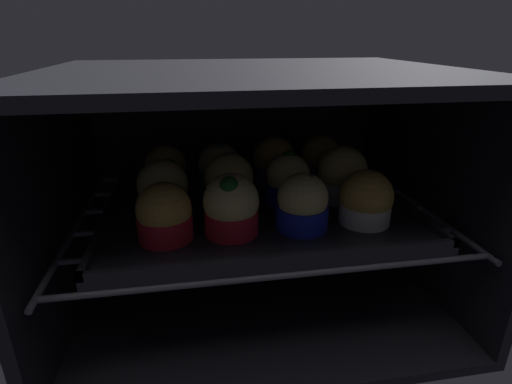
{
  "coord_description": "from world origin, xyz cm",
  "views": [
    {
      "loc": [
        -9.7,
        -35.62,
        39.94
      ],
      "look_at": [
        0.0,
        21.03,
        17.14
      ],
      "focal_mm": 27.95,
      "sensor_mm": 36.0,
      "label": 1
    }
  ],
  "objects_px": {
    "muffin_row0_col3": "(366,200)",
    "muffin_row2_col1": "(220,168)",
    "muffin_row0_col2": "(303,204)",
    "muffin_row2_col0": "(166,170)",
    "muffin_row1_col2": "(288,180)",
    "muffin_row2_col2": "(274,162)",
    "baking_tray": "(256,207)",
    "muffin_row0_col0": "(164,215)",
    "muffin_row2_col3": "(321,159)",
    "muffin_row1_col0": "(163,189)",
    "muffin_row1_col3": "(342,175)",
    "muffin_row1_col1": "(229,183)",
    "muffin_row0_col1": "(231,207)"
  },
  "relations": [
    {
      "from": "muffin_row0_col2",
      "to": "muffin_row1_col3",
      "type": "relative_size",
      "value": 0.9
    },
    {
      "from": "muffin_row0_col3",
      "to": "muffin_row2_col1",
      "type": "height_order",
      "value": "muffin_row0_col3"
    },
    {
      "from": "muffin_row2_col2",
      "to": "muffin_row2_col3",
      "type": "height_order",
      "value": "muffin_row2_col2"
    },
    {
      "from": "baking_tray",
      "to": "muffin_row1_col3",
      "type": "xyz_separation_m",
      "value": [
        0.14,
        -0.0,
        0.04
      ]
    },
    {
      "from": "baking_tray",
      "to": "muffin_row2_col1",
      "type": "distance_m",
      "value": 0.11
    },
    {
      "from": "baking_tray",
      "to": "muffin_row1_col2",
      "type": "bearing_deg",
      "value": -1.33
    },
    {
      "from": "muffin_row1_col3",
      "to": "muffin_row1_col0",
      "type": "bearing_deg",
      "value": 179.9
    },
    {
      "from": "muffin_row2_col1",
      "to": "muffin_row2_col2",
      "type": "height_order",
      "value": "muffin_row2_col2"
    },
    {
      "from": "muffin_row0_col3",
      "to": "muffin_row2_col1",
      "type": "relative_size",
      "value": 1.01
    },
    {
      "from": "muffin_row0_col2",
      "to": "muffin_row1_col0",
      "type": "relative_size",
      "value": 0.99
    },
    {
      "from": "muffin_row2_col0",
      "to": "muffin_row2_col3",
      "type": "height_order",
      "value": "muffin_row2_col3"
    },
    {
      "from": "muffin_row0_col2",
      "to": "muffin_row2_col0",
      "type": "bearing_deg",
      "value": 135.33
    },
    {
      "from": "baking_tray",
      "to": "muffin_row0_col2",
      "type": "distance_m",
      "value": 0.11
    },
    {
      "from": "muffin_row0_col1",
      "to": "muffin_row0_col3",
      "type": "bearing_deg",
      "value": 0.56
    },
    {
      "from": "baking_tray",
      "to": "muffin_row0_col2",
      "type": "relative_size",
      "value": 5.78
    },
    {
      "from": "muffin_row1_col3",
      "to": "muffin_row2_col0",
      "type": "relative_size",
      "value": 1.14
    },
    {
      "from": "muffin_row1_col2",
      "to": "baking_tray",
      "type": "bearing_deg",
      "value": 178.67
    },
    {
      "from": "muffin_row1_col1",
      "to": "muffin_row1_col2",
      "type": "xyz_separation_m",
      "value": [
        0.09,
        0.0,
        -0.0
      ]
    },
    {
      "from": "muffin_row1_col2",
      "to": "muffin_row2_col1",
      "type": "distance_m",
      "value": 0.13
    },
    {
      "from": "muffin_row1_col1",
      "to": "muffin_row2_col3",
      "type": "relative_size",
      "value": 1.04
    },
    {
      "from": "baking_tray",
      "to": "muffin_row0_col2",
      "type": "xyz_separation_m",
      "value": [
        0.05,
        -0.09,
        0.04
      ]
    },
    {
      "from": "muffin_row1_col3",
      "to": "muffin_row1_col2",
      "type": "bearing_deg",
      "value": 178.69
    },
    {
      "from": "muffin_row1_col0",
      "to": "muffin_row2_col3",
      "type": "bearing_deg",
      "value": 19.67
    },
    {
      "from": "muffin_row0_col0",
      "to": "muffin_row0_col3",
      "type": "height_order",
      "value": "same"
    },
    {
      "from": "muffin_row0_col3",
      "to": "muffin_row1_col2",
      "type": "relative_size",
      "value": 0.91
    },
    {
      "from": "muffin_row1_col1",
      "to": "muffin_row0_col1",
      "type": "bearing_deg",
      "value": -94.2
    },
    {
      "from": "muffin_row1_col0",
      "to": "muffin_row1_col2",
      "type": "distance_m",
      "value": 0.19
    },
    {
      "from": "muffin_row1_col1",
      "to": "muffin_row2_col2",
      "type": "distance_m",
      "value": 0.13
    },
    {
      "from": "muffin_row0_col2",
      "to": "muffin_row2_col0",
      "type": "distance_m",
      "value": 0.26
    },
    {
      "from": "muffin_row0_col1",
      "to": "muffin_row2_col0",
      "type": "relative_size",
      "value": 1.11
    },
    {
      "from": "muffin_row0_col3",
      "to": "muffin_row1_col1",
      "type": "xyz_separation_m",
      "value": [
        -0.18,
        0.09,
        0.01
      ]
    },
    {
      "from": "muffin_row2_col0",
      "to": "muffin_row2_col2",
      "type": "relative_size",
      "value": 0.9
    },
    {
      "from": "muffin_row0_col1",
      "to": "muffin_row1_col2",
      "type": "height_order",
      "value": "muffin_row0_col1"
    },
    {
      "from": "muffin_row0_col3",
      "to": "muffin_row1_col0",
      "type": "height_order",
      "value": "muffin_row1_col0"
    },
    {
      "from": "muffin_row2_col0",
      "to": "muffin_row2_col2",
      "type": "distance_m",
      "value": 0.19
    },
    {
      "from": "muffin_row2_col1",
      "to": "muffin_row2_col3",
      "type": "relative_size",
      "value": 0.93
    },
    {
      "from": "muffin_row0_col0",
      "to": "muffin_row2_col3",
      "type": "bearing_deg",
      "value": 34.85
    },
    {
      "from": "baking_tray",
      "to": "muffin_row2_col1",
      "type": "height_order",
      "value": "muffin_row2_col1"
    },
    {
      "from": "muffin_row0_col1",
      "to": "muffin_row1_col2",
      "type": "relative_size",
      "value": 1.01
    },
    {
      "from": "muffin_row0_col2",
      "to": "muffin_row1_col1",
      "type": "bearing_deg",
      "value": 135.02
    },
    {
      "from": "muffin_row1_col1",
      "to": "muffin_row2_col2",
      "type": "height_order",
      "value": "same"
    },
    {
      "from": "muffin_row2_col2",
      "to": "baking_tray",
      "type": "bearing_deg",
      "value": -117.85
    },
    {
      "from": "baking_tray",
      "to": "muffin_row0_col1",
      "type": "distance_m",
      "value": 0.11
    },
    {
      "from": "muffin_row0_col2",
      "to": "muffin_row2_col1",
      "type": "distance_m",
      "value": 0.21
    },
    {
      "from": "baking_tray",
      "to": "muffin_row1_col0",
      "type": "bearing_deg",
      "value": -178.9
    },
    {
      "from": "muffin_row1_col3",
      "to": "muffin_row0_col2",
      "type": "bearing_deg",
      "value": -135.2
    },
    {
      "from": "muffin_row1_col0",
      "to": "muffin_row1_col2",
      "type": "height_order",
      "value": "muffin_row1_col2"
    },
    {
      "from": "muffin_row0_col1",
      "to": "muffin_row2_col0",
      "type": "bearing_deg",
      "value": 116.21
    },
    {
      "from": "muffin_row0_col0",
      "to": "muffin_row1_col0",
      "type": "bearing_deg",
      "value": 93.36
    },
    {
      "from": "muffin_row1_col0",
      "to": "muffin_row2_col3",
      "type": "distance_m",
      "value": 0.29
    }
  ]
}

